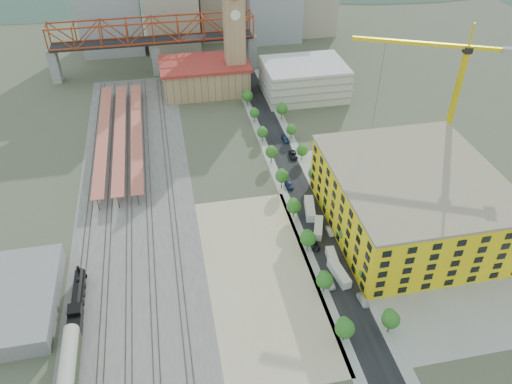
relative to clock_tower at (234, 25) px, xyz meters
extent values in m
plane|color=#474C38|center=(-8.00, -79.99, -28.70)|extent=(400.00, 400.00, 0.00)
cube|color=#605E59|center=(-44.00, -62.49, -28.67)|extent=(36.00, 165.00, 0.06)
cube|color=tan|center=(-12.00, -111.49, -28.67)|extent=(28.00, 67.00, 0.06)
cube|color=black|center=(8.00, -64.99, -28.67)|extent=(12.00, 170.00, 0.06)
cube|color=gray|center=(2.50, -64.99, -28.68)|extent=(3.00, 170.00, 0.04)
cube|color=gray|center=(13.50, -64.99, -28.68)|extent=(3.00, 170.00, 0.04)
cube|color=gray|center=(37.00, -99.99, -28.67)|extent=(50.00, 90.00, 0.06)
cube|color=#382B23|center=(-58.72, -62.49, -28.55)|extent=(0.12, 160.00, 0.18)
cube|color=#382B23|center=(-57.28, -62.49, -28.55)|extent=(0.12, 160.00, 0.18)
cube|color=#382B23|center=(-52.72, -62.49, -28.55)|extent=(0.12, 160.00, 0.18)
cube|color=#382B23|center=(-51.28, -62.49, -28.55)|extent=(0.12, 160.00, 0.18)
cube|color=#382B23|center=(-46.72, -62.49, -28.55)|extent=(0.12, 160.00, 0.18)
cube|color=#382B23|center=(-45.28, -62.49, -28.55)|extent=(0.12, 160.00, 0.18)
cube|color=#382B23|center=(-40.72, -62.49, -28.55)|extent=(0.12, 160.00, 0.18)
cube|color=#382B23|center=(-39.28, -62.49, -28.55)|extent=(0.12, 160.00, 0.18)
cube|color=#382B23|center=(-33.72, -62.49, -28.55)|extent=(0.12, 160.00, 0.18)
cube|color=#382B23|center=(-32.28, -62.49, -28.55)|extent=(0.12, 160.00, 0.18)
cube|color=#B55A45|center=(-55.00, -34.99, -24.70)|extent=(4.00, 80.00, 0.25)
cylinder|color=black|center=(-55.00, -34.99, -26.70)|extent=(0.24, 0.24, 4.00)
cube|color=#B55A45|center=(-49.00, -34.99, -24.70)|extent=(4.00, 80.00, 0.25)
cylinder|color=black|center=(-49.00, -34.99, -26.70)|extent=(0.24, 0.24, 4.00)
cube|color=#B55A45|center=(-43.00, -34.99, -24.70)|extent=(4.00, 80.00, 0.25)
cylinder|color=black|center=(-43.00, -34.99, -26.70)|extent=(0.24, 0.24, 4.00)
cube|color=tan|center=(-13.00, 2.01, -22.70)|extent=(36.00, 22.00, 12.00)
cube|color=maroon|center=(-13.00, 2.01, -16.20)|extent=(38.00, 24.00, 1.20)
cube|color=tan|center=(0.00, 0.01, -8.70)|extent=(8.00, 8.00, 40.00)
cylinder|color=white|center=(0.00, -4.09, 5.30)|extent=(4.00, 0.30, 4.00)
cube|color=silver|center=(28.00, -9.99, -21.70)|extent=(34.00, 26.00, 14.00)
cube|color=gray|center=(-78.00, 25.01, -21.20)|extent=(4.00, 6.00, 15.00)
cube|color=gray|center=(12.00, 25.01, -21.20)|extent=(4.00, 6.00, 15.00)
cube|color=gray|center=(-33.00, 25.01, -21.20)|extent=(4.00, 6.00, 15.00)
cube|color=black|center=(-33.00, 25.01, -13.20)|extent=(90.00, 9.00, 1.00)
cube|color=yellow|center=(34.00, -99.99, -19.70)|extent=(44.00, 50.00, 18.00)
cube|color=gray|center=(34.00, -99.99, -10.30)|extent=(44.60, 50.60, 0.80)
cube|color=gray|center=(-74.00, -109.99, -26.20)|extent=(22.00, 32.00, 5.00)
cube|color=#9EA0A3|center=(-53.00, 60.01, -9.70)|extent=(30.00, 25.00, 38.00)
cube|color=gray|center=(4.00, 70.01, -13.70)|extent=(24.00, 24.00, 30.00)
cube|color=brown|center=(-10.00, 80.01, -15.70)|extent=(20.00, 20.00, 26.00)
ellipsoid|color=#4C6B59|center=(-88.00, 180.01, -96.70)|extent=(396.00, 216.00, 180.00)
ellipsoid|color=#4C6B59|center=(32.00, 180.01, -120.70)|extent=(484.00, 264.00, 220.00)
ellipsoid|color=#4C6B59|center=(152.00, 180.01, -98.70)|extent=(418.00, 228.00, 190.00)
cylinder|color=black|center=(-58.00, -110.06, -26.05)|extent=(2.76, 13.25, 2.76)
cube|color=black|center=(-58.00, -117.24, -25.83)|extent=(3.09, 3.31, 3.53)
cylinder|color=black|center=(-58.00, -104.54, -24.06)|extent=(0.77, 0.77, 1.77)
sphere|color=black|center=(-58.00, -107.85, -24.61)|extent=(1.10, 1.10, 1.10)
cone|color=black|center=(-58.00, -102.55, -27.70)|extent=(2.87, 1.77, 2.87)
cube|color=black|center=(-58.00, -122.21, -26.49)|extent=(3.09, 6.62, 3.09)
cube|color=#29361D|center=(-58.00, -133.06, -26.05)|extent=(3.20, 19.87, 3.53)
cylinder|color=#ADA899|center=(-58.00, -133.06, -24.17)|extent=(3.42, 19.87, 3.42)
cube|color=yellow|center=(58.64, -72.76, -8.51)|extent=(1.44, 1.44, 40.38)
cube|color=black|center=(58.64, -72.76, 12.58)|extent=(2.24, 2.24, 1.79)
cube|color=yellow|center=(43.12, -65.70, 13.48)|extent=(31.49, 15.10, 1.08)
cube|color=yellow|center=(63.54, -74.99, 13.48)|extent=(10.25, 5.44, 1.08)
cube|color=gray|center=(68.44, -77.22, 13.30)|extent=(3.38, 3.16, 1.79)
cube|color=yellow|center=(58.64, -72.76, 17.07)|extent=(0.45, 0.45, 7.18)
cube|color=silver|center=(8.00, -115.88, -27.40)|extent=(3.73, 9.73, 2.60)
cube|color=silver|center=(8.00, -110.92, -27.50)|extent=(2.98, 8.92, 2.40)
cube|color=silver|center=(8.00, -97.48, -27.48)|extent=(5.21, 9.12, 2.42)
cube|color=silver|center=(8.00, -88.57, -27.32)|extent=(4.60, 10.39, 2.76)
imported|color=silver|center=(5.00, -118.17, -27.92)|extent=(2.18, 4.69, 1.56)
imported|color=gray|center=(5.00, -100.03, -28.04)|extent=(1.96, 4.14, 1.31)
imported|color=black|center=(5.00, -103.63, -28.03)|extent=(2.44, 4.90, 1.33)
imported|color=navy|center=(5.00, -74.77, -28.03)|extent=(2.40, 4.77, 1.33)
imported|color=silver|center=(11.00, -125.37, -27.90)|extent=(2.17, 4.79, 1.60)
imported|color=#ADADB2|center=(11.00, -99.01, -28.00)|extent=(1.73, 4.32, 1.40)
imported|color=black|center=(11.00, -57.54, -27.90)|extent=(3.21, 5.98, 1.60)
imported|color=navy|center=(11.00, -46.43, -27.96)|extent=(2.63, 5.27, 1.47)
camera|label=1|loc=(-31.24, -201.01, 67.89)|focal=35.00mm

